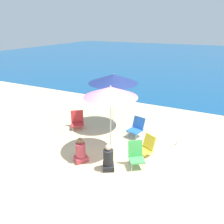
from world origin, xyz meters
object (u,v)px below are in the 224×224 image
(beach_chair_yellow, at_px, (147,146))
(beach_chair_green, at_px, (136,154))
(person_seated_near, at_px, (108,159))
(person_seated_far, at_px, (81,152))
(water_bottle, at_px, (177,143))
(beach_chair_red, at_px, (77,120))
(beach_chair_blue, at_px, (137,127))
(beach_umbrella_pink, at_px, (111,92))
(beach_umbrella_navy, at_px, (113,79))

(beach_chair_yellow, bearing_deg, beach_chair_green, -70.22)
(person_seated_near, bearing_deg, person_seated_far, 151.82)
(person_seated_far, distance_m, water_bottle, 3.43)
(beach_chair_yellow, height_order, water_bottle, beach_chair_yellow)
(beach_chair_red, height_order, person_seated_near, person_seated_near)
(beach_chair_green, bearing_deg, beach_chair_yellow, 46.35)
(beach_chair_blue, xyz_separation_m, person_seated_far, (-0.97, -2.35, -0.04))
(beach_chair_blue, distance_m, water_bottle, 1.55)
(beach_umbrella_pink, xyz_separation_m, beach_chair_green, (1.06, -0.43, -1.66))
(beach_chair_blue, relative_size, water_bottle, 3.69)
(water_bottle, bearing_deg, beach_chair_blue, 179.57)
(beach_umbrella_navy, height_order, beach_chair_green, beach_umbrella_navy)
(beach_chair_yellow, xyz_separation_m, person_seated_near, (-0.76, -1.26, 0.03))
(beach_umbrella_pink, xyz_separation_m, person_seated_far, (-0.54, -0.99, -1.73))
(person_seated_near, bearing_deg, beach_chair_red, 111.67)
(beach_umbrella_pink, distance_m, person_seated_near, 2.02)
(beach_chair_blue, bearing_deg, person_seated_near, -77.04)
(beach_umbrella_navy, xyz_separation_m, beach_chair_green, (1.86, -2.24, -1.62))
(beach_chair_yellow, relative_size, person_seated_near, 0.82)
(beach_chair_yellow, xyz_separation_m, person_seated_far, (-1.71, -1.28, 0.03))
(beach_chair_green, bearing_deg, water_bottle, 28.16)
(beach_chair_green, height_order, water_bottle, beach_chair_green)
(beach_chair_red, distance_m, person_seated_far, 2.49)
(beach_umbrella_pink, xyz_separation_m, water_bottle, (1.95, 1.34, -1.98))
(beach_chair_yellow, bearing_deg, beach_chair_red, -164.26)
(beach_chair_red, bearing_deg, beach_chair_blue, -26.59)
(beach_umbrella_pink, distance_m, beach_chair_green, 2.02)
(beach_umbrella_pink, bearing_deg, beach_chair_blue, 72.64)
(beach_chair_yellow, distance_m, person_seated_near, 1.47)
(beach_umbrella_pink, relative_size, person_seated_near, 2.77)
(beach_chair_green, xyz_separation_m, person_seated_far, (-1.60, -0.56, -0.07))
(beach_chair_red, height_order, beach_chair_yellow, beach_chair_red)
(beach_chair_green, distance_m, water_bottle, 2.01)
(water_bottle, bearing_deg, beach_umbrella_pink, -145.42)
(beach_umbrella_navy, relative_size, person_seated_far, 2.73)
(water_bottle, bearing_deg, person_seated_far, -136.85)
(beach_chair_red, bearing_deg, person_seated_far, -87.85)
(beach_umbrella_pink, xyz_separation_m, beach_chair_yellow, (1.17, 0.29, -1.76))
(beach_umbrella_pink, height_order, person_seated_far, beach_umbrella_pink)
(person_seated_far, bearing_deg, water_bottle, 77.54)
(person_seated_near, bearing_deg, beach_umbrella_navy, 83.85)
(beach_chair_blue, bearing_deg, beach_chair_green, -57.03)
(beach_chair_red, distance_m, beach_chair_yellow, 3.29)
(beach_chair_blue, relative_size, person_seated_far, 0.89)
(beach_umbrella_pink, relative_size, water_bottle, 11.50)
(beach_umbrella_pink, bearing_deg, beach_chair_green, -22.22)
(person_seated_near, bearing_deg, beach_umbrella_pink, 83.17)
(beach_chair_red, relative_size, person_seated_near, 0.93)
(beach_umbrella_pink, relative_size, beach_chair_red, 2.99)
(beach_chair_yellow, height_order, person_seated_near, person_seated_near)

